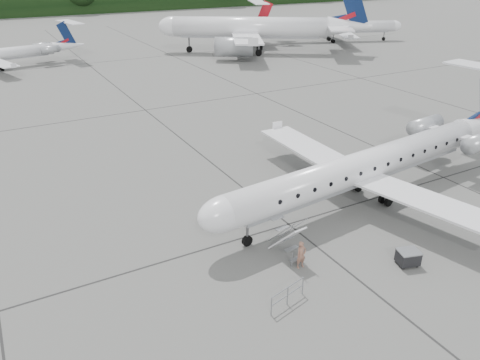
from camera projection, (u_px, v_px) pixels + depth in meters
ground at (375, 220)px, 29.22m from camera, size 320.00×320.00×0.00m
treeline at (45, 1)px, 130.19m from camera, size 260.00×4.00×8.00m
main_regional_jet at (366, 152)px, 29.95m from camera, size 29.85×22.93×7.14m
airstair at (287, 239)px, 25.17m from camera, size 1.07×2.18×2.24m
passenger at (301, 255)px, 24.43m from camera, size 0.57×0.37×1.55m
safety_railing at (287, 296)px, 21.88m from camera, size 2.15×0.61×1.00m
baggage_cart at (408, 257)px, 24.75m from camera, size 1.28×1.15×0.93m
bg_narrowbody at (250, 17)px, 77.66m from camera, size 40.66×37.92×11.86m
bg_regional_right at (338, 21)px, 89.61m from camera, size 34.60×29.95×7.61m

